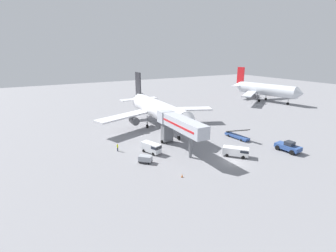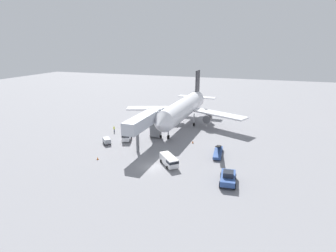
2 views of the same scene
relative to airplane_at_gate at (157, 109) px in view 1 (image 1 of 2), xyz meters
The scene contains 12 objects.
ground_plane 29.97m from the airplane_at_gate, 86.07° to the right, with size 300.00×300.00×0.00m, color gray.
airplane_at_gate is the anchor object (origin of this frame).
jet_bridge 18.48m from the airplane_at_gate, 102.60° to the right, with size 3.60×17.10×7.92m.
pushback_tug 35.88m from the airplane_at_gate, 61.59° to the right, with size 3.17×5.59×2.41m.
belt_loader_truck 23.74m from the airplane_at_gate, 55.15° to the right, with size 2.29×7.12×3.30m.
service_van_near_right 20.19m from the airplane_at_gate, 121.06° to the right, with size 3.30×5.08×2.27m.
service_van_mid_right 28.38m from the airplane_at_gate, 80.15° to the right, with size 5.11×5.37×1.97m.
baggage_cart_near_left 25.36m from the airplane_at_gate, 122.99° to the right, with size 2.89×2.86×1.46m.
ground_crew_worker_foreground 21.00m from the airplane_at_gate, 143.34° to the right, with size 0.47×0.47×1.81m.
safety_cone_alpha 32.06m from the airplane_at_gate, 109.27° to the right, with size 0.39×0.39×0.59m.
safety_cone_bravo 15.82m from the airplane_at_gate, 65.33° to the right, with size 0.46×0.46×0.70m.
airplane_background 61.62m from the airplane_at_gate, 11.86° to the left, with size 35.78×33.46×14.48m.
Camera 1 is at (-34.95, -34.98, 21.80)m, focal length 27.13 mm.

